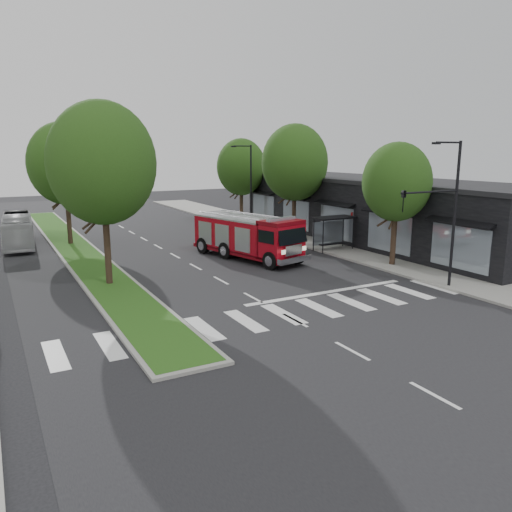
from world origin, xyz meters
The scene contains 14 objects.
ground centered at (0.00, 0.00, 0.00)m, with size 140.00×140.00×0.00m, color black.
sidewalk_right centered at (12.50, 10.00, 0.07)m, with size 5.00×80.00×0.15m, color gray.
median centered at (-6.00, 18.00, 0.08)m, with size 3.00×50.00×0.15m.
storefront_row centered at (17.00, 10.00, 2.50)m, with size 8.00×30.00×5.00m, color black.
bus_shelter centered at (11.20, 8.15, 2.04)m, with size 3.20×1.60×2.61m.
tree_right_near centered at (11.50, 2.00, 5.51)m, with size 4.40×4.40×8.05m.
tree_right_mid centered at (11.50, 14.00, 6.49)m, with size 5.60×5.60×9.72m.
tree_right_far centered at (11.50, 24.00, 5.84)m, with size 5.00×5.00×8.73m.
tree_median_near centered at (-6.00, 6.00, 6.81)m, with size 5.80×5.80×10.16m.
tree_median_far centered at (-6.00, 20.00, 6.49)m, with size 5.60×5.60×9.72m.
streetlight_right_near centered at (9.61, -3.50, 4.67)m, with size 4.08×0.22×8.00m.
streetlight_right_far centered at (10.35, 20.00, 4.48)m, with size 2.11×0.20×8.00m.
fire_engine centered at (4.24, 8.74, 1.55)m, with size 4.99×9.71×3.23m.
city_bus centered at (-9.69, 21.63, 1.28)m, with size 2.15×9.18×2.56m, color #AAAAAE.
Camera 1 is at (-11.73, -21.92, 7.49)m, focal length 35.00 mm.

